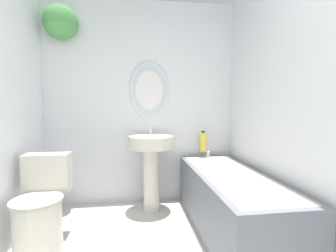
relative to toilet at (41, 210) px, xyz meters
name	(u,v)px	position (x,y,z in m)	size (l,w,h in m)	color
wall_back	(132,93)	(0.75, 0.90, 1.00)	(2.35, 0.37, 2.40)	silver
wall_right	(297,101)	(2.00, -0.33, 0.88)	(0.06, 2.56, 2.40)	silver
toilet	(41,210)	(0.00, 0.00, 0.00)	(0.39, 0.54, 0.75)	beige
pedestal_sink	(151,157)	(0.95, 0.60, 0.28)	(0.50, 0.50, 0.94)	beige
bathtub	(231,202)	(1.64, 0.02, -0.03)	(0.63, 1.63, 0.63)	slate
shampoo_bottle	(203,142)	(1.58, 0.76, 0.42)	(0.08, 0.08, 0.24)	gold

